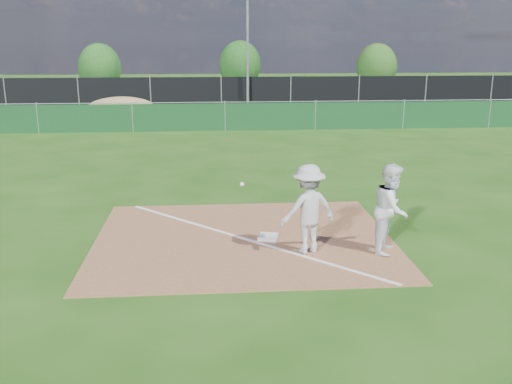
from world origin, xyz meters
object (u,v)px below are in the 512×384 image
(car_left, at_px, (136,89))
(tree_left, at_px, (100,68))
(play_at_first, at_px, (308,209))
(car_mid, at_px, (226,90))
(first_base, at_px, (268,237))
(light_pole, at_px, (248,37))
(tree_right, at_px, (377,67))
(car_right, at_px, (302,87))
(tree_mid, at_px, (240,65))
(runner, at_px, (391,209))

(car_left, relative_size, tree_left, 1.19)
(play_at_first, bearing_deg, car_mid, 91.74)
(tree_left, bearing_deg, first_base, -74.10)
(light_pole, bearing_deg, car_left, 141.79)
(first_base, height_order, car_mid, car_mid)
(tree_right, bearing_deg, first_base, -109.61)
(car_left, height_order, tree_right, tree_right)
(car_left, height_order, car_right, car_right)
(car_right, relative_size, tree_left, 1.40)
(car_left, bearing_deg, light_pole, -152.01)
(tree_mid, bearing_deg, play_at_first, -90.86)
(play_at_first, bearing_deg, tree_right, 71.89)
(light_pole, relative_size, play_at_first, 4.22)
(play_at_first, xyz_separation_m, runner, (1.58, -0.07, -0.01))
(runner, distance_m, tree_left, 34.29)
(light_pole, distance_m, car_mid, 5.56)
(car_right, bearing_deg, tree_left, 54.95)
(first_base, distance_m, car_right, 27.81)
(light_pole, relative_size, car_mid, 1.96)
(car_left, xyz_separation_m, car_right, (10.97, 0.11, 0.00))
(car_left, bearing_deg, first_base, 168.57)
(car_mid, relative_size, tree_left, 1.14)
(car_mid, bearing_deg, tree_mid, 10.62)
(light_pole, bearing_deg, car_mid, 104.86)
(runner, xyz_separation_m, car_right, (2.74, 28.19, -0.12))
(car_right, xyz_separation_m, tree_left, (-13.98, 4.19, 1.10))
(first_base, distance_m, car_mid, 26.08)
(tree_left, bearing_deg, car_right, -16.67)
(first_base, relative_size, car_right, 0.08)
(runner, xyz_separation_m, tree_mid, (-1.06, 34.43, 1.07))
(tree_mid, bearing_deg, runner, -88.23)
(play_at_first, relative_size, runner, 1.10)
(first_base, bearing_deg, light_pole, 87.36)
(play_at_first, bearing_deg, light_pole, 89.16)
(tree_left, distance_m, tree_right, 20.30)
(light_pole, height_order, car_right, light_pole)
(first_base, height_order, play_at_first, play_at_first)
(light_pole, distance_m, first_base, 22.13)
(runner, bearing_deg, tree_right, 11.28)
(light_pole, distance_m, play_at_first, 22.74)
(tree_mid, bearing_deg, tree_right, -10.29)
(light_pole, relative_size, first_base, 21.25)
(car_right, bearing_deg, light_pole, 126.13)
(play_at_first, distance_m, runner, 1.58)
(first_base, xyz_separation_m, car_left, (-5.98, 27.25, 0.67))
(play_at_first, height_order, tree_right, tree_right)
(first_base, height_order, tree_mid, tree_mid)
(light_pole, height_order, car_left, light_pole)
(first_base, height_order, tree_left, tree_left)
(car_left, xyz_separation_m, tree_mid, (7.16, 6.35, 1.19))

